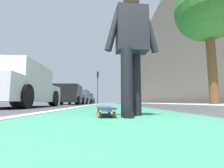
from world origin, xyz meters
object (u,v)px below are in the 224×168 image
at_px(skater_person, 132,43).
at_px(street_tree_near, 208,10).
at_px(traffic_light, 98,82).
at_px(parked_car_near, 20,87).
at_px(parked_car_far, 81,97).
at_px(parked_car_mid, 69,95).
at_px(parked_car_end, 87,99).
at_px(skateboard, 105,109).
at_px(pedestrian_distant, 135,95).

relative_size(skater_person, street_tree_near, 0.43).
bearing_deg(traffic_light, parked_car_near, 174.99).
bearing_deg(parked_car_far, parked_car_mid, -179.86).
xyz_separation_m(skater_person, parked_car_far, (15.90, 3.32, -0.23)).
xyz_separation_m(parked_car_near, traffic_light, (18.09, -1.59, 2.53)).
bearing_deg(street_tree_near, parked_car_mid, 36.45).
distance_m(parked_car_near, parked_car_end, 18.95).
height_order(parked_car_near, parked_car_mid, parked_car_near).
xyz_separation_m(skater_person, parked_car_mid, (10.36, 3.31, -0.24)).
distance_m(parked_car_near, traffic_light, 18.34).
distance_m(skater_person, parked_car_end, 22.97).
bearing_deg(parked_car_far, traffic_light, -13.78).
xyz_separation_m(skater_person, street_tree_near, (2.34, -2.61, 1.94)).
xyz_separation_m(parked_car_mid, parked_car_far, (5.53, 0.01, 0.01)).
xyz_separation_m(skateboard, skater_person, (-0.15, -0.35, 0.84)).
relative_size(parked_car_far, pedestrian_distant, 2.82).
height_order(skateboard, pedestrian_distant, pedestrian_distant).
distance_m(parked_car_far, pedestrian_distant, 5.95).
xyz_separation_m(parked_car_end, pedestrian_distant, (-8.35, -5.93, 0.21)).
distance_m(parked_car_near, pedestrian_distant, 12.13).
relative_size(skater_person, parked_car_mid, 0.36).
relative_size(parked_car_near, street_tree_near, 1.16).
bearing_deg(skateboard, pedestrian_distant, -11.01).
relative_size(skateboard, parked_car_far, 0.19).
relative_size(skater_person, traffic_light, 0.34).
height_order(parked_car_mid, pedestrian_distant, pedestrian_distant).
xyz_separation_m(skater_person, pedestrian_distant, (14.36, -2.42, -0.01)).
xyz_separation_m(skater_person, traffic_light, (21.84, 1.87, 2.32)).
bearing_deg(parked_car_end, parked_car_near, -179.84).
distance_m(skateboard, parked_car_mid, 10.65).
height_order(parked_car_near, parked_car_end, parked_car_near).
bearing_deg(skateboard, parked_car_near, 40.81).
xyz_separation_m(parked_car_far, traffic_light, (5.94, -1.46, 2.55)).
distance_m(skater_person, street_tree_near, 4.01).
bearing_deg(parked_car_end, parked_car_mid, -179.09).
relative_size(parked_car_end, pedestrian_distant, 2.62).
height_order(parked_car_far, pedestrian_distant, pedestrian_distant).
bearing_deg(parked_car_near, parked_car_far, -0.61).
height_order(traffic_light, street_tree_near, traffic_light).
bearing_deg(skateboard, street_tree_near, -53.45).
xyz_separation_m(parked_car_mid, street_tree_near, (-8.02, -5.92, 2.17)).
bearing_deg(parked_car_end, skateboard, -172.02).
height_order(skateboard, traffic_light, traffic_light).
relative_size(parked_car_near, parked_car_end, 1.05).
relative_size(parked_car_mid, pedestrian_distant, 2.79).
height_order(skater_person, parked_car_near, skater_person).
bearing_deg(parked_car_mid, skater_person, -162.28).
xyz_separation_m(parked_car_far, pedestrian_distant, (-1.54, -5.74, 0.22)).
bearing_deg(parked_car_mid, parked_car_far, 0.14).
relative_size(parked_car_far, parked_car_end, 1.07).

